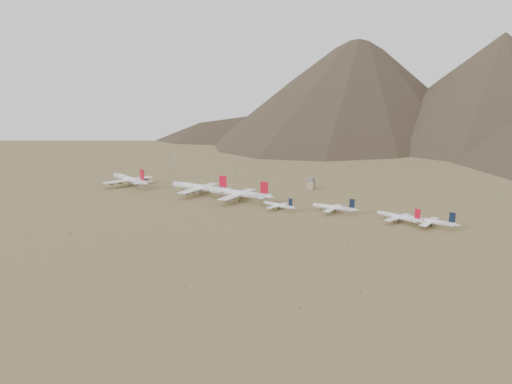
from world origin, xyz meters
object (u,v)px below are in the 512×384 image
Objects in this scene: widebody_west at (129,179)px; narrowbody_a at (279,205)px; widebody_centre at (200,187)px; control_tower at (311,184)px; widebody_east at (239,193)px; narrowbody_b at (335,208)px.

widebody_west is 194.90m from narrowbody_a.
widebody_centre is 6.32× the size of control_tower.
narrowbody_a is (99.87, -9.48, -3.75)m from widebody_centre.
control_tower is at bearing 66.27° from widebody_east.
narrowbody_b is at bearing 28.26° from narrowbody_a.
widebody_centre reaches higher than widebody_west.
control_tower is (84.00, 87.91, -2.44)m from widebody_centre.
widebody_east is at bearing 17.15° from widebody_west.
widebody_west is 243.32m from narrowbody_b.
widebody_centre is (94.98, 7.65, 0.05)m from widebody_west.
widebody_west is 202.91m from control_tower.
widebody_west is 1.00× the size of widebody_east.
widebody_east is at bearing -110.81° from control_tower.
control_tower is at bearing 108.38° from narrowbody_a.
widebody_east is at bearing -177.07° from narrowbody_b.
narrowbody_a is 50.80m from narrowbody_b.
widebody_centre reaches higher than narrowbody_a.
widebody_east reaches higher than narrowbody_a.
widebody_centre is 2.04× the size of narrowbody_a.
widebody_west reaches higher than narrowbody_b.
narrowbody_a is (194.85, -1.83, -3.70)m from widebody_west.
widebody_centre is 148.07m from narrowbody_b.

